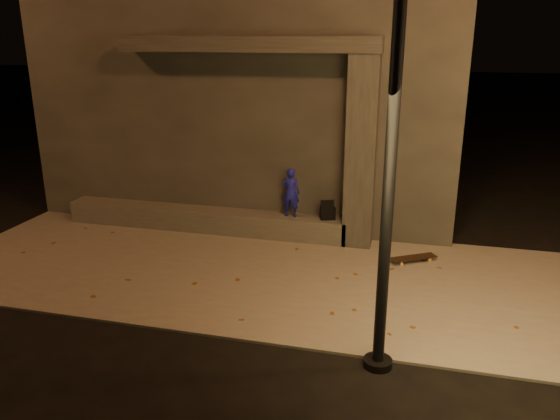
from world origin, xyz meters
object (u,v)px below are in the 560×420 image
(skateboarder, at_px, (291,192))
(backpack, at_px, (328,212))
(street_lamp_0, at_px, (399,22))
(column, at_px, (361,153))
(skateboard, at_px, (413,258))

(skateboarder, relative_size, backpack, 2.40)
(street_lamp_0, bearing_deg, skateboarder, 117.07)
(column, relative_size, backpack, 8.75)
(backpack, bearing_deg, street_lamp_0, -90.24)
(column, height_order, backpack, column)
(column, distance_m, skateboard, 2.15)
(column, relative_size, skateboarder, 3.65)
(column, xyz_separation_m, street_lamp_0, (0.73, -4.07, 2.23))
(column, height_order, street_lamp_0, street_lamp_0)
(skateboarder, bearing_deg, backpack, -178.42)
(skateboarder, distance_m, street_lamp_0, 5.52)
(skateboard, relative_size, street_lamp_0, 0.12)
(skateboarder, height_order, street_lamp_0, street_lamp_0)
(column, relative_size, street_lamp_0, 0.50)
(skateboarder, height_order, backpack, skateboarder)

